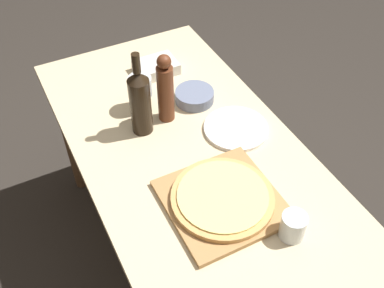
# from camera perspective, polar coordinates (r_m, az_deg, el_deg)

# --- Properties ---
(ground_plane) EXTENTS (12.00, 12.00, 0.00)m
(ground_plane) POSITION_cam_1_polar(r_m,az_deg,el_deg) (2.12, 1.06, -16.64)
(ground_plane) COLOR #2D2823
(dining_table) EXTENTS (0.74, 1.68, 0.74)m
(dining_table) POSITION_cam_1_polar(r_m,az_deg,el_deg) (1.58, 1.38, -5.49)
(dining_table) COLOR #CCB78E
(dining_table) RESTS_ON ground_plane
(cutting_board) EXTENTS (0.34, 0.34, 0.02)m
(cutting_board) POSITION_cam_1_polar(r_m,az_deg,el_deg) (1.41, 3.86, -7.25)
(cutting_board) COLOR #A87A47
(cutting_board) RESTS_ON dining_table
(pizza) EXTENTS (0.32, 0.32, 0.02)m
(pizza) POSITION_cam_1_polar(r_m,az_deg,el_deg) (1.39, 3.90, -6.74)
(pizza) COLOR tan
(pizza) RESTS_ON cutting_board
(wine_bottle) EXTENTS (0.08, 0.08, 0.32)m
(wine_bottle) POSITION_cam_1_polar(r_m,az_deg,el_deg) (1.56, -6.61, 5.43)
(wine_bottle) COLOR black
(wine_bottle) RESTS_ON dining_table
(pepper_mill) EXTENTS (0.06, 0.06, 0.28)m
(pepper_mill) POSITION_cam_1_polar(r_m,az_deg,el_deg) (1.60, -3.39, 6.91)
(pepper_mill) COLOR #5B2D19
(pepper_mill) RESTS_ON dining_table
(wine_glass) EXTENTS (0.09, 0.09, 0.14)m
(wine_glass) POSITION_cam_1_polar(r_m,az_deg,el_deg) (1.68, -6.59, 7.19)
(wine_glass) COLOR silver
(wine_glass) RESTS_ON dining_table
(small_bowl) EXTENTS (0.15, 0.15, 0.04)m
(small_bowl) POSITION_cam_1_polar(r_m,az_deg,el_deg) (1.74, 0.32, 6.10)
(small_bowl) COLOR slate
(small_bowl) RESTS_ON dining_table
(drinking_tumbler) EXTENTS (0.08, 0.08, 0.09)m
(drinking_tumbler) POSITION_cam_1_polar(r_m,az_deg,el_deg) (1.34, 12.69, -10.14)
(drinking_tumbler) COLOR silver
(drinking_tumbler) RESTS_ON dining_table
(dinner_plate) EXTENTS (0.23, 0.23, 0.01)m
(dinner_plate) POSITION_cam_1_polar(r_m,az_deg,el_deg) (1.64, 5.60, 2.00)
(dinner_plate) COLOR white
(dinner_plate) RESTS_ON dining_table
(food_container) EXTENTS (0.17, 0.13, 0.05)m
(food_container) POSITION_cam_1_polar(r_m,az_deg,el_deg) (1.90, -4.59, 9.70)
(food_container) COLOR beige
(food_container) RESTS_ON dining_table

